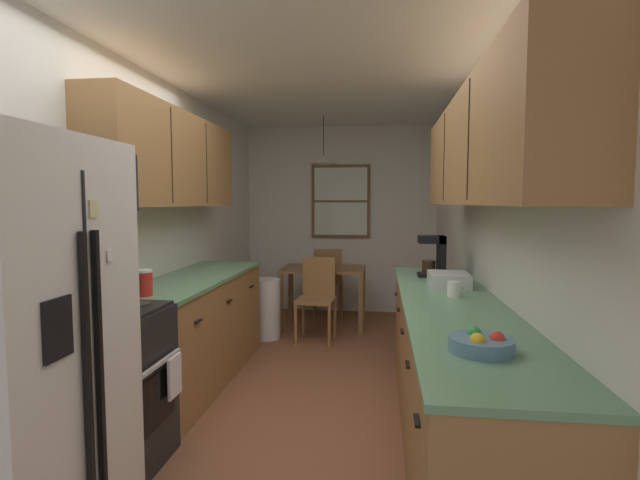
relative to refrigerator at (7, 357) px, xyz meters
The scene contains 25 objects.
ground_plane 2.60m from the refrigerator, 67.31° to the left, with size 12.00×12.00×0.00m, color brown.
wall_left 2.33m from the refrigerator, 100.20° to the left, with size 0.10×9.00×2.55m, color silver.
wall_right 3.24m from the refrigerator, 44.54° to the left, with size 0.10×9.00×2.55m, color silver.
wall_back 5.01m from the refrigerator, 79.11° to the left, with size 4.40×0.10×2.55m, color silver.
ceiling_slab 2.98m from the refrigerator, 67.31° to the left, with size 4.40×9.00×0.08m, color white.
refrigerator is the anchor object (origin of this frame).
stove_range 0.84m from the refrigerator, 93.96° to the left, with size 0.66×0.60×1.10m.
microwave_over_range 1.05m from the refrigerator, 102.68° to the left, with size 0.39×0.63×0.34m.
counter_left 2.10m from the refrigerator, 91.56° to the left, with size 0.64×2.06×0.90m.
upper_cabinets_left 2.24m from the refrigerator, 95.58° to the left, with size 0.33×2.14×0.75m.
counter_right 2.37m from the refrigerator, 33.60° to the left, with size 0.64×3.13×0.90m.
upper_cabinets_right 2.60m from the refrigerator, 30.78° to the left, with size 0.33×2.81×0.65m.
dining_table 4.10m from the refrigerator, 78.65° to the left, with size 0.99×0.71×0.72m.
dining_chair_near 3.56m from the refrigerator, 76.92° to the left, with size 0.43×0.43×0.90m.
dining_chair_far 4.66m from the refrigerator, 80.11° to the left, with size 0.44×0.44×0.90m.
pendant_light 4.24m from the refrigerator, 78.65° to the left, with size 0.34×0.34×0.58m.
back_window 4.97m from the refrigerator, 78.94° to the left, with size 0.80×0.05×1.00m.
trash_bin 3.45m from the refrigerator, 85.89° to the left, with size 0.29×0.29×0.67m, color white.
storage_canister 1.24m from the refrigerator, 92.60° to the left, with size 0.11×0.11×0.17m.
dish_towel 1.01m from the refrigerator, 70.91° to the left, with size 0.02×0.16×0.24m, color white.
coffee_maker 3.02m from the refrigerator, 49.89° to the left, with size 0.22×0.18×0.34m.
mug_by_coffeemaker 2.45m from the refrigerator, 36.35° to the left, with size 0.12×0.09×0.10m.
fruit_bowl 1.93m from the refrigerator, ahead, with size 0.27×0.27×0.09m.
dish_rack 2.71m from the refrigerator, 42.72° to the left, with size 0.28×0.34×0.10m, color silver.
table_serving_bowl 4.00m from the refrigerator, 79.92° to the left, with size 0.18×0.18×0.06m, color silver.
Camera 1 is at (0.55, -2.96, 1.51)m, focal length 26.72 mm.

